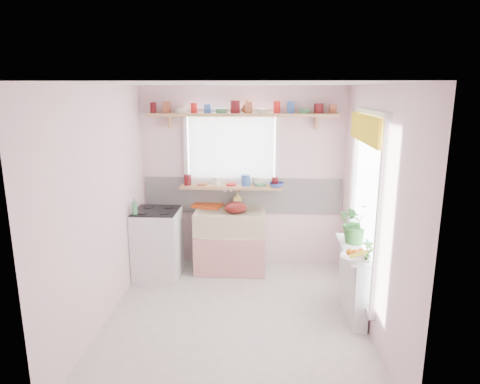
{
  "coord_description": "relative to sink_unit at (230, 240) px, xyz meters",
  "views": [
    {
      "loc": [
        0.28,
        -4.23,
        2.45
      ],
      "look_at": [
        0.02,
        0.55,
        1.3
      ],
      "focal_mm": 32.0,
      "sensor_mm": 36.0,
      "label": 1
    }
  ],
  "objects": [
    {
      "name": "fruit_bowl",
      "position": [
        1.36,
        -1.49,
        0.38
      ],
      "size": [
        0.37,
        0.37,
        0.07
      ],
      "primitive_type": "imported",
      "rotation": [
        0.0,
        0.0,
        -0.34
      ],
      "color": "silver",
      "rests_on": "radiator_ledge"
    },
    {
      "name": "dish_tray",
      "position": [
        -0.33,
        0.21,
        0.44
      ],
      "size": [
        0.44,
        0.36,
        0.04
      ],
      "primitive_type": "cube",
      "rotation": [
        0.0,
        0.0,
        -0.23
      ],
      "color": "#D14612",
      "rests_on": "sink_unit"
    },
    {
      "name": "cooker",
      "position": [
        -0.95,
        -0.24,
        0.03
      ],
      "size": [
        0.58,
        0.58,
        0.93
      ],
      "color": "white",
      "rests_on": "ground"
    },
    {
      "name": "sill_crockery",
      "position": [
        -0.02,
        0.19,
        0.78
      ],
      "size": [
        1.35,
        0.11,
        0.12
      ],
      "color": "#590F14",
      "rests_on": "windowsill"
    },
    {
      "name": "fruit",
      "position": [
        1.37,
        -1.49,
        0.44
      ],
      "size": [
        0.2,
        0.14,
        0.1
      ],
      "color": "orange",
      "rests_on": "fruit_bowl"
    },
    {
      "name": "room",
      "position": [
        0.81,
        -0.43,
        0.94
      ],
      "size": [
        3.2,
        3.2,
        3.2
      ],
      "color": "silver",
      "rests_on": "ground"
    },
    {
      "name": "jade_plant",
      "position": [
        1.48,
        -0.93,
        0.58
      ],
      "size": [
        0.53,
        0.49,
        0.47
      ],
      "primitive_type": "imported",
      "rotation": [
        0.0,
        0.0,
        0.35
      ],
      "color": "#326D2B",
      "rests_on": "radiator_ledge"
    },
    {
      "name": "shelf_vase",
      "position": [
        0.21,
        0.24,
        1.79
      ],
      "size": [
        0.2,
        0.2,
        0.17
      ],
      "primitive_type": "imported",
      "rotation": [
        0.0,
        0.0,
        0.27
      ],
      "color": "#A55732",
      "rests_on": "pine_shelf"
    },
    {
      "name": "pine_shelf",
      "position": [
        0.15,
        0.18,
        1.69
      ],
      "size": [
        2.52,
        0.24,
        0.04
      ],
      "primitive_type": "cube",
      "color": "tan",
      "rests_on": "room"
    },
    {
      "name": "radiator_ledge",
      "position": [
        1.45,
        -1.09,
        -0.03
      ],
      "size": [
        0.22,
        0.95,
        0.78
      ],
      "color": "white",
      "rests_on": "ground"
    },
    {
      "name": "windowsill",
      "position": [
        -0.0,
        0.19,
        0.71
      ],
      "size": [
        1.4,
        0.22,
        0.04
      ],
      "primitive_type": "cube",
      "color": "tan",
      "rests_on": "room"
    },
    {
      "name": "cooker_bottle",
      "position": [
        -1.17,
        -0.45,
        0.59
      ],
      "size": [
        0.1,
        0.1,
        0.21
      ],
      "primitive_type": "imported",
      "rotation": [
        0.0,
        0.0,
        0.2
      ],
      "color": "#478E5B",
      "rests_on": "cooker"
    },
    {
      "name": "colander",
      "position": [
        0.08,
        -0.06,
        0.49
      ],
      "size": [
        0.35,
        0.35,
        0.14
      ],
      "primitive_type": "ellipsoid",
      "rotation": [
        0.0,
        0.0,
        -0.17
      ],
      "color": "#601210",
      "rests_on": "sink_unit"
    },
    {
      "name": "sill_bowl",
      "position": [
        0.62,
        0.13,
        0.76
      ],
      "size": [
        0.22,
        0.22,
        0.06
      ],
      "primitive_type": "imported",
      "rotation": [
        0.0,
        0.0,
        0.14
      ],
      "color": "#30469C",
      "rests_on": "windowsill"
    },
    {
      "name": "herb_pot",
      "position": [
        1.48,
        -1.49,
        0.46
      ],
      "size": [
        0.14,
        0.12,
        0.23
      ],
      "primitive_type": "imported",
      "rotation": [
        0.0,
        0.0,
        0.37
      ],
      "color": "#3D712D",
      "rests_on": "radiator_ledge"
    },
    {
      "name": "shelf_crockery",
      "position": [
        0.15,
        0.18,
        1.76
      ],
      "size": [
        2.47,
        0.11,
        0.12
      ],
      "color": "#590F14",
      "rests_on": "pine_shelf"
    },
    {
      "name": "soap_bottle_sink",
      "position": [
        0.09,
        0.21,
        0.52
      ],
      "size": [
        0.11,
        0.11,
        0.21
      ],
      "primitive_type": "imported",
      "rotation": [
        0.0,
        0.0,
        -0.11
      ],
      "color": "#F3DC6C",
      "rests_on": "sink_unit"
    },
    {
      "name": "sill_cup",
      "position": [
        0.35,
        0.25,
        0.78
      ],
      "size": [
        0.16,
        0.16,
        0.11
      ],
      "primitive_type": "imported",
      "rotation": [
        0.0,
        0.0,
        -0.18
      ],
      "color": "beige",
      "rests_on": "windowsill"
    },
    {
      "name": "sink_unit",
      "position": [
        0.0,
        0.0,
        0.0
      ],
      "size": [
        0.95,
        0.65,
        1.11
      ],
      "color": "white",
      "rests_on": "ground"
    }
  ]
}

